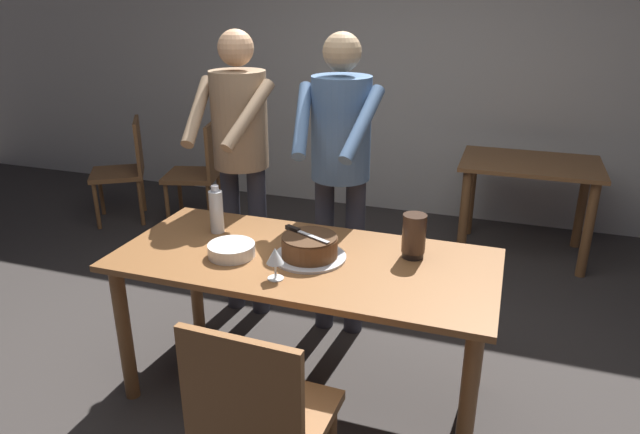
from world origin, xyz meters
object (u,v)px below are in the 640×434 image
Objects in this scene: cake_on_platter at (309,248)px; plate_stack at (232,250)px; wine_glass_near at (275,257)px; background_chair_1 at (200,169)px; chair_near_side at (260,417)px; person_standing_beside at (240,146)px; background_chair_0 at (126,166)px; hurricane_lamp at (414,236)px; main_dining_table at (304,278)px; cake_knife at (298,231)px; water_bottle at (216,211)px; person_cutting_cake at (340,156)px; background_table at (528,182)px.

cake_on_platter reaches higher than plate_stack.
background_chair_1 is at bearing 127.44° from wine_glass_near.
chair_near_side reaches higher than cake_on_platter.
background_chair_0 is at bearing 147.09° from person_standing_beside.
chair_near_side is at bearing -56.75° from plate_stack.
background_chair_0 is at bearing 150.73° from hurricane_lamp.
background_chair_0 reaches higher than main_dining_table.
person_standing_beside is 1.91× the size of chair_near_side.
cake_on_platter is 0.84m from chair_near_side.
person_standing_beside reaches higher than plate_stack.
cake_on_platter is at bearing -25.06° from cake_knife.
person_cutting_cake reaches higher than water_bottle.
chair_near_side is 0.90× the size of background_table.
wine_glass_near reaches higher than background_table.
cake_knife is 2.88m from background_chair_0.
chair_near_side and background_chair_1 have the same top height.
background_chair_0 reaches higher than wine_glass_near.
water_bottle is 1.19m from chair_near_side.
plate_stack is 0.13× the size of person_cutting_cake.
hurricane_lamp is (0.80, 0.26, 0.08)m from plate_stack.
person_cutting_cake is at bearing 95.74° from chair_near_side.
main_dining_table is 7.07× the size of water_bottle.
person_standing_beside reaches higher than background_chair_1.
main_dining_table is 2.91m from background_chair_0.
plate_stack is at bearing -55.87° from background_chair_1.
wine_glass_near is (-0.07, -0.24, 0.05)m from cake_on_platter.
cake_knife is 0.53m from hurricane_lamp.
main_dining_table is at bearing -48.48° from background_chair_1.
chair_near_side is (0.16, -0.81, -0.37)m from cake_knife.
background_chair_0 is at bearing 143.50° from cake_on_platter.
background_table is (0.98, 2.12, -0.22)m from cake_on_platter.
main_dining_table is 1.03× the size of person_cutting_cake.
person_cutting_cake is (0.51, 0.47, 0.21)m from water_bottle.
person_cutting_cake is at bearing -37.58° from background_chair_1.
plate_stack is 2.59m from background_table.
hurricane_lamp is (0.45, 0.17, 0.06)m from cake_on_platter.
cake_on_platter is at bearing 96.99° from chair_near_side.
cake_knife is 0.28× the size of background_chair_1.
person_standing_beside reaches higher than wine_glass_near.
background_table is (1.05, 2.36, -0.28)m from wine_glass_near.
chair_near_side is (-0.35, -0.95, -0.37)m from hurricane_lamp.
wine_glass_near is 0.16× the size of chair_near_side.
background_chair_1 is (-2.67, -0.23, -0.09)m from background_table.
wine_glass_near is at bearing -99.54° from main_dining_table.
chair_near_side is 3.03m from background_table.
wine_glass_near is 0.88m from person_cutting_cake.
background_table is (1.01, 2.11, -0.06)m from main_dining_table.
wine_glass_near is 1.09m from person_standing_beside.
water_bottle is (-0.49, 0.11, -0.00)m from cake_knife.
person_standing_beside is at bearing 123.84° from wine_glass_near.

